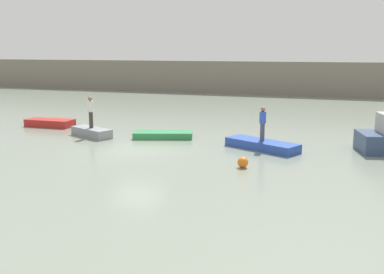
# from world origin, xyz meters

# --- Properties ---
(ground_plane) EXTENTS (120.00, 120.00, 0.00)m
(ground_plane) POSITION_xyz_m (0.00, 0.00, 0.00)
(ground_plane) COLOR gray
(embankment_wall) EXTENTS (80.00, 1.20, 3.55)m
(embankment_wall) POSITION_xyz_m (0.00, 28.72, 1.78)
(embankment_wall) COLOR gray
(embankment_wall) RESTS_ON ground_plane
(rowboat_red) EXTENTS (3.06, 1.28, 0.46)m
(rowboat_red) POSITION_xyz_m (-8.08, 4.17, 0.23)
(rowboat_red) COLOR red
(rowboat_red) RESTS_ON ground_plane
(rowboat_grey) EXTENTS (2.85, 1.97, 0.49)m
(rowboat_grey) POSITION_xyz_m (-3.81, 2.10, 0.25)
(rowboat_grey) COLOR gray
(rowboat_grey) RESTS_ON ground_plane
(rowboat_green) EXTENTS (3.44, 2.17, 0.35)m
(rowboat_green) POSITION_xyz_m (0.13, 3.04, 0.18)
(rowboat_green) COLOR #2D7F47
(rowboat_green) RESTS_ON ground_plane
(rowboat_blue) EXTENTS (3.88, 2.70, 0.42)m
(rowboat_blue) POSITION_xyz_m (5.78, 1.97, 0.21)
(rowboat_blue) COLOR #2B4CAD
(rowboat_blue) RESTS_ON ground_plane
(person_white_shirt) EXTENTS (0.32, 0.32, 1.76)m
(person_white_shirt) POSITION_xyz_m (-3.81, 2.10, 1.48)
(person_white_shirt) COLOR #38332D
(person_white_shirt) RESTS_ON rowboat_grey
(person_blue_shirt) EXTENTS (0.32, 0.32, 1.66)m
(person_blue_shirt) POSITION_xyz_m (5.78, 1.97, 1.35)
(person_blue_shirt) COLOR #4C4C56
(person_blue_shirt) RESTS_ON rowboat_blue
(mooring_buoy) EXTENTS (0.45, 0.45, 0.45)m
(mooring_buoy) POSITION_xyz_m (5.64, -1.73, 0.23)
(mooring_buoy) COLOR orange
(mooring_buoy) RESTS_ON ground_plane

